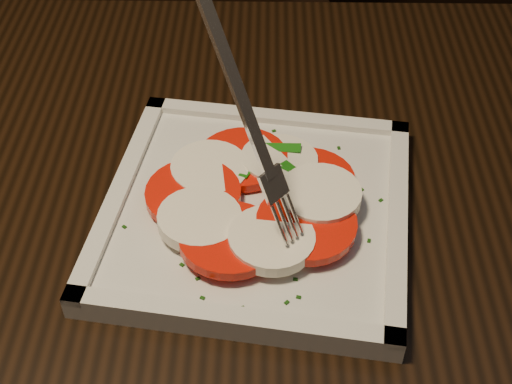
{
  "coord_description": "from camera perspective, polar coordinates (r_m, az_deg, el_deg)",
  "views": [
    {
      "loc": [
        -0.14,
        -0.11,
        1.17
      ],
      "look_at": [
        -0.09,
        0.29,
        0.78
      ],
      "focal_mm": 50.0,
      "sensor_mm": 36.0,
      "label": 1
    }
  ],
  "objects": [
    {
      "name": "caprese_salad",
      "position": [
        0.57,
        0.01,
        -0.37
      ],
      "size": [
        0.21,
        0.2,
        0.02
      ],
      "color": "red",
      "rests_on": "plate"
    },
    {
      "name": "fork",
      "position": [
        0.49,
        -1.42,
        6.03
      ],
      "size": [
        0.09,
        0.09,
        0.17
      ],
      "primitive_type": null,
      "rotation": [
        0.0,
        0.0,
        0.72
      ],
      "color": "white",
      "rests_on": "caprese_salad"
    },
    {
      "name": "plate",
      "position": [
        0.58,
        -0.0,
        -1.59
      ],
      "size": [
        0.3,
        0.3,
        0.01
      ],
      "primitive_type": "cube",
      "rotation": [
        0.0,
        0.0,
        -0.27
      ],
      "color": "silver",
      "rests_on": "table"
    },
    {
      "name": "table",
      "position": [
        0.64,
        8.34,
        -11.34
      ],
      "size": [
        1.29,
        0.95,
        0.75
      ],
      "rotation": [
        0.0,
        0.0,
        -0.13
      ],
      "color": "black",
      "rests_on": "ground"
    }
  ]
}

